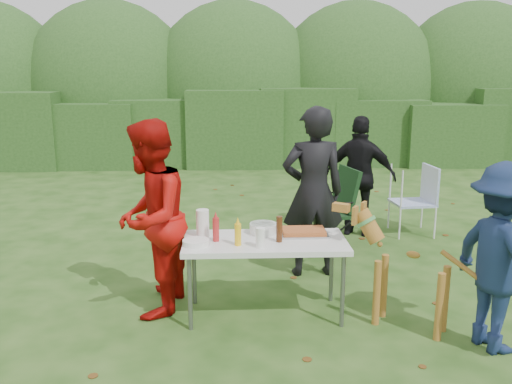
{
  "coord_description": "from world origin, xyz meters",
  "views": [
    {
      "loc": [
        -0.05,
        -4.88,
        2.3
      ],
      "look_at": [
        0.2,
        0.71,
        1.0
      ],
      "focal_mm": 38.0,
      "sensor_mm": 36.0,
      "label": 1
    }
  ],
  "objects_px": {
    "person_black_puffy": "(360,176)",
    "dog": "(412,273)",
    "folding_table": "(265,246)",
    "mustard_bottle": "(238,235)",
    "ketchup_bottle": "(216,230)",
    "child": "(502,258)",
    "person_cook": "(313,192)",
    "lawn_chair": "(412,200)",
    "beer_bottle": "(279,229)",
    "paper_towel_roll": "(203,223)",
    "person_red_jacket": "(150,219)",
    "camping_chair": "(328,208)"
  },
  "relations": [
    {
      "from": "person_black_puffy",
      "to": "dog",
      "type": "bearing_deg",
      "value": 108.36
    },
    {
      "from": "dog",
      "to": "folding_table",
      "type": "bearing_deg",
      "value": 20.24
    },
    {
      "from": "folding_table",
      "to": "dog",
      "type": "height_order",
      "value": "dog"
    },
    {
      "from": "mustard_bottle",
      "to": "ketchup_bottle",
      "type": "bearing_deg",
      "value": 147.32
    },
    {
      "from": "person_black_puffy",
      "to": "ketchup_bottle",
      "type": "distance_m",
      "value": 3.12
    },
    {
      "from": "child",
      "to": "ketchup_bottle",
      "type": "xyz_separation_m",
      "value": [
        -2.33,
        0.69,
        0.06
      ]
    },
    {
      "from": "person_cook",
      "to": "lawn_chair",
      "type": "relative_size",
      "value": 1.95
    },
    {
      "from": "beer_bottle",
      "to": "paper_towel_roll",
      "type": "distance_m",
      "value": 0.73
    },
    {
      "from": "person_red_jacket",
      "to": "person_black_puffy",
      "type": "xyz_separation_m",
      "value": [
        2.52,
        2.34,
        -0.09
      ]
    },
    {
      "from": "lawn_chair",
      "to": "ketchup_bottle",
      "type": "distance_m",
      "value": 3.66
    },
    {
      "from": "person_cook",
      "to": "person_red_jacket",
      "type": "xyz_separation_m",
      "value": [
        -1.65,
        -0.89,
        -0.03
      ]
    },
    {
      "from": "person_cook",
      "to": "camping_chair",
      "type": "distance_m",
      "value": 1.03
    },
    {
      "from": "person_black_puffy",
      "to": "child",
      "type": "height_order",
      "value": "person_black_puffy"
    },
    {
      "from": "dog",
      "to": "lawn_chair",
      "type": "xyz_separation_m",
      "value": [
        0.93,
        2.8,
        -0.04
      ]
    },
    {
      "from": "mustard_bottle",
      "to": "ketchup_bottle",
      "type": "distance_m",
      "value": 0.24
    },
    {
      "from": "dog",
      "to": "paper_towel_roll",
      "type": "bearing_deg",
      "value": 20.71
    },
    {
      "from": "person_red_jacket",
      "to": "lawn_chair",
      "type": "relative_size",
      "value": 1.89
    },
    {
      "from": "lawn_chair",
      "to": "ketchup_bottle",
      "type": "relative_size",
      "value": 4.43
    },
    {
      "from": "folding_table",
      "to": "camping_chair",
      "type": "height_order",
      "value": "camping_chair"
    },
    {
      "from": "person_red_jacket",
      "to": "beer_bottle",
      "type": "bearing_deg",
      "value": 88.66
    },
    {
      "from": "lawn_chair",
      "to": "beer_bottle",
      "type": "height_order",
      "value": "beer_bottle"
    },
    {
      "from": "camping_chair",
      "to": "mustard_bottle",
      "type": "bearing_deg",
      "value": 45.45
    },
    {
      "from": "person_cook",
      "to": "folding_table",
      "type": "bearing_deg",
      "value": 56.07
    },
    {
      "from": "folding_table",
      "to": "ketchup_bottle",
      "type": "relative_size",
      "value": 6.82
    },
    {
      "from": "lawn_chair",
      "to": "beer_bottle",
      "type": "relative_size",
      "value": 4.06
    },
    {
      "from": "person_red_jacket",
      "to": "child",
      "type": "bearing_deg",
      "value": 81.98
    },
    {
      "from": "camping_chair",
      "to": "paper_towel_roll",
      "type": "bearing_deg",
      "value": 35.13
    },
    {
      "from": "folding_table",
      "to": "paper_towel_roll",
      "type": "distance_m",
      "value": 0.62
    },
    {
      "from": "camping_chair",
      "to": "person_black_puffy",
      "type": "bearing_deg",
      "value": -147.89
    },
    {
      "from": "beer_bottle",
      "to": "lawn_chair",
      "type": "bearing_deg",
      "value": 50.62
    },
    {
      "from": "beer_bottle",
      "to": "camping_chair",
      "type": "bearing_deg",
      "value": 67.85
    },
    {
      "from": "camping_chair",
      "to": "mustard_bottle",
      "type": "xyz_separation_m",
      "value": [
        -1.18,
        -2.04,
        0.31
      ]
    },
    {
      "from": "child",
      "to": "paper_towel_roll",
      "type": "relative_size",
      "value": 6.05
    },
    {
      "from": "person_cook",
      "to": "ketchup_bottle",
      "type": "xyz_separation_m",
      "value": [
        -1.04,
        -1.03,
        -0.1
      ]
    },
    {
      "from": "folding_table",
      "to": "beer_bottle",
      "type": "distance_m",
      "value": 0.22
    },
    {
      "from": "person_red_jacket",
      "to": "camping_chair",
      "type": "bearing_deg",
      "value": 139.4
    },
    {
      "from": "camping_chair",
      "to": "lawn_chair",
      "type": "bearing_deg",
      "value": -170.44
    },
    {
      "from": "person_red_jacket",
      "to": "lawn_chair",
      "type": "distance_m",
      "value": 4.06
    },
    {
      "from": "folding_table",
      "to": "mustard_bottle",
      "type": "xyz_separation_m",
      "value": [
        -0.25,
        -0.14,
        0.15
      ]
    },
    {
      "from": "person_cook",
      "to": "child",
      "type": "relative_size",
      "value": 1.21
    },
    {
      "from": "folding_table",
      "to": "mustard_bottle",
      "type": "height_order",
      "value": "mustard_bottle"
    },
    {
      "from": "folding_table",
      "to": "child",
      "type": "xyz_separation_m",
      "value": [
        1.88,
        -0.7,
        0.1
      ]
    },
    {
      "from": "paper_towel_roll",
      "to": "lawn_chair",
      "type": "bearing_deg",
      "value": 40.16
    },
    {
      "from": "folding_table",
      "to": "lawn_chair",
      "type": "relative_size",
      "value": 1.54
    },
    {
      "from": "person_cook",
      "to": "camping_chair",
      "type": "relative_size",
      "value": 1.8
    },
    {
      "from": "child",
      "to": "camping_chair",
      "type": "relative_size",
      "value": 1.49
    },
    {
      "from": "person_red_jacket",
      "to": "paper_towel_roll",
      "type": "xyz_separation_m",
      "value": [
        0.49,
        -0.0,
        -0.05
      ]
    },
    {
      "from": "folding_table",
      "to": "paper_towel_roll",
      "type": "height_order",
      "value": "paper_towel_roll"
    },
    {
      "from": "child",
      "to": "paper_towel_roll",
      "type": "distance_m",
      "value": 2.6
    },
    {
      "from": "folding_table",
      "to": "ketchup_bottle",
      "type": "bearing_deg",
      "value": -178.65
    }
  ]
}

